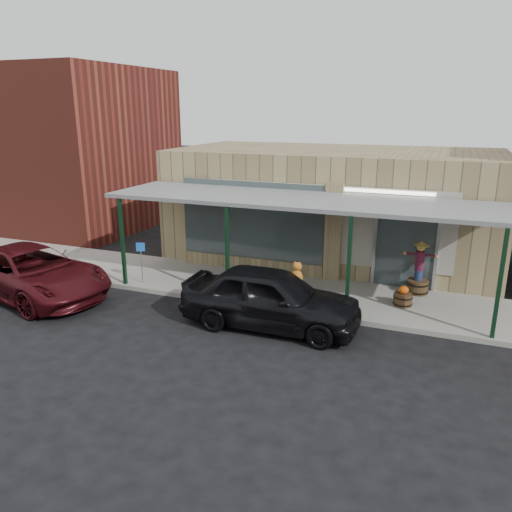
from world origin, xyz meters
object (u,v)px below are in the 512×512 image
at_px(barrel_pumpkin, 403,298).
at_px(parked_sedan, 271,298).
at_px(handicap_sign, 141,257).
at_px(car_maroon, 31,272).
at_px(barrel_scarecrow, 418,276).

xyz_separation_m(barrel_pumpkin, parked_sedan, (-3.22, -2.46, 0.45)).
relative_size(handicap_sign, car_maroon, 0.25).
xyz_separation_m(barrel_scarecrow, car_maroon, (-11.29, -4.25, 0.06)).
relative_size(handicap_sign, parked_sedan, 0.28).
distance_m(barrel_pumpkin, car_maroon, 11.40).
relative_size(barrel_pumpkin, handicap_sign, 0.48).
bearing_deg(barrel_scarecrow, barrel_pumpkin, -128.78).
xyz_separation_m(barrel_pumpkin, handicap_sign, (-8.18, -1.14, 0.66)).
bearing_deg(barrel_pumpkin, barrel_scarecrow, 75.14).
bearing_deg(parked_sedan, barrel_pumpkin, -53.47).
bearing_deg(barrel_pumpkin, car_maroon, -164.44).
bearing_deg(handicap_sign, parked_sedan, -36.00).
bearing_deg(barrel_scarecrow, parked_sedan, -157.96).
bearing_deg(car_maroon, barrel_pumpkin, -62.24).
bearing_deg(handicap_sign, barrel_scarecrow, -5.71).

